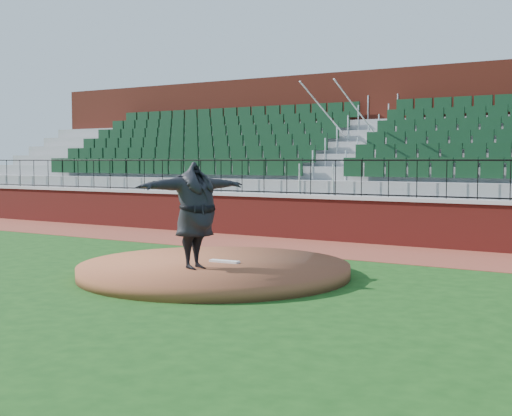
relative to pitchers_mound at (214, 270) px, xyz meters
The scene contains 10 objects.
ground 0.50m from the pitchers_mound, 54.23° to the right, with size 90.00×90.00×0.00m, color #144012.
warning_track 5.02m from the pitchers_mound, 86.78° to the left, with size 34.00×3.20×0.01m, color brown.
field_wall 6.63m from the pitchers_mound, 87.56° to the left, with size 34.00×0.35×1.20m, color maroon.
wall_cap 6.71m from the pitchers_mound, 87.56° to the left, with size 34.00×0.45×0.10m, color #B7B7B7.
wall_railing 6.82m from the pitchers_mound, 87.56° to the left, with size 34.00×0.05×1.00m, color black, non-canonical shape.
seating_stands 9.59m from the pitchers_mound, 88.27° to the left, with size 34.00×5.10×4.60m, color gray, non-canonical shape.
concourse_wall 12.42m from the pitchers_mound, 88.67° to the left, with size 34.00×0.50×5.50m, color maroon.
pitchers_mound is the anchor object (origin of this frame).
pitching_rubber 0.28m from the pitchers_mound, 65.85° to the left, with size 0.64×0.16×0.04m, color white.
pitcher 1.35m from the pitchers_mound, 83.54° to the right, with size 2.49×0.68×2.02m, color black.
Camera 1 is at (7.59, -10.60, 2.30)m, focal length 48.05 mm.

